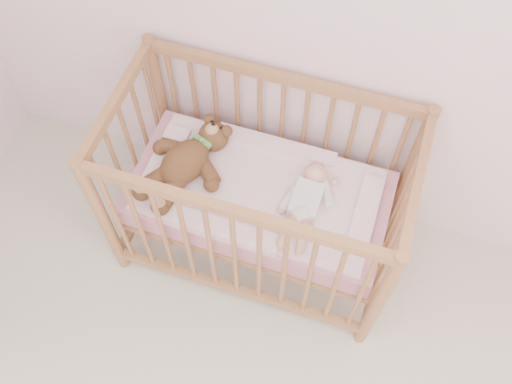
% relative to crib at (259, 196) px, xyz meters
% --- Properties ---
extents(wall_back, '(4.00, 0.02, 2.70)m').
position_rel_crib_xyz_m(wall_back, '(0.33, 0.40, 0.85)').
color(wall_back, white).
rests_on(wall_back, floor).
extents(crib, '(1.36, 0.76, 1.00)m').
position_rel_crib_xyz_m(crib, '(0.00, 0.00, 0.00)').
color(crib, '#A07343').
rests_on(crib, floor).
extents(mattress, '(1.22, 0.62, 0.13)m').
position_rel_crib_xyz_m(mattress, '(-0.00, 0.00, -0.01)').
color(mattress, pink).
rests_on(mattress, crib).
extents(blanket, '(1.10, 0.58, 0.06)m').
position_rel_crib_xyz_m(blanket, '(-0.00, 0.00, 0.06)').
color(blanket, '#F6A9C2').
rests_on(blanket, mattress).
extents(baby, '(0.24, 0.50, 0.12)m').
position_rel_crib_xyz_m(baby, '(0.23, -0.02, 0.14)').
color(baby, white).
rests_on(baby, blanket).
extents(teddy_bear, '(0.60, 0.70, 0.16)m').
position_rel_crib_xyz_m(teddy_bear, '(-0.36, -0.02, 0.15)').
color(teddy_bear, brown).
rests_on(teddy_bear, blanket).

